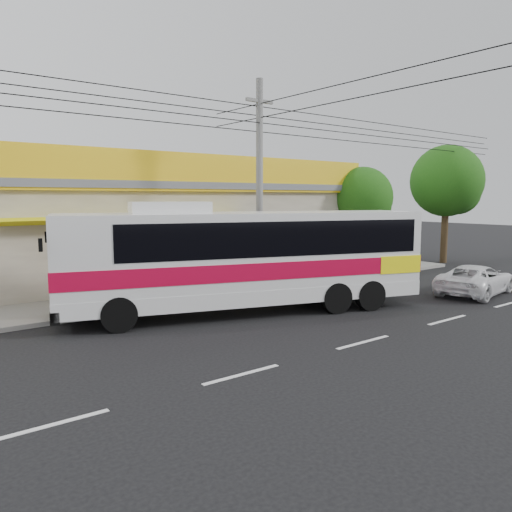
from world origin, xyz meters
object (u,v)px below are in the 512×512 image
at_px(motorbike_red, 84,288).
at_px(tree_far, 449,183).
at_px(coach_bus, 251,254).
at_px(white_car, 476,280).
at_px(utility_pole, 260,118).
at_px(tree_near, 364,199).

height_order(motorbike_red, tree_far, tree_far).
xyz_separation_m(coach_bus, white_car, (8.98, -2.96, -1.40)).
relative_size(motorbike_red, tree_far, 0.30).
relative_size(utility_pole, tree_near, 6.17).
bearing_deg(motorbike_red, utility_pole, -104.22).
distance_m(motorbike_red, utility_pole, 9.06).
bearing_deg(motorbike_red, white_car, -116.28).
height_order(coach_bus, motorbike_red, coach_bus).
distance_m(motorbike_red, tree_far, 21.47).
relative_size(motorbike_red, utility_pole, 0.06).
distance_m(white_car, tree_far, 10.83).
relative_size(coach_bus, tree_far, 1.78).
height_order(utility_pole, tree_near, utility_pole).
height_order(coach_bus, tree_far, tree_far).
bearing_deg(coach_bus, utility_pole, 64.89).
height_order(tree_near, tree_far, tree_far).
xyz_separation_m(motorbike_red, tree_far, (21.08, -0.91, 3.96)).
xyz_separation_m(coach_bus, motorbike_red, (-4.21, 4.15, -1.30)).
bearing_deg(tree_near, tree_far, -18.52).
bearing_deg(tree_far, tree_near, 161.48).
height_order(white_car, tree_far, tree_far).
bearing_deg(tree_near, utility_pole, -163.88).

